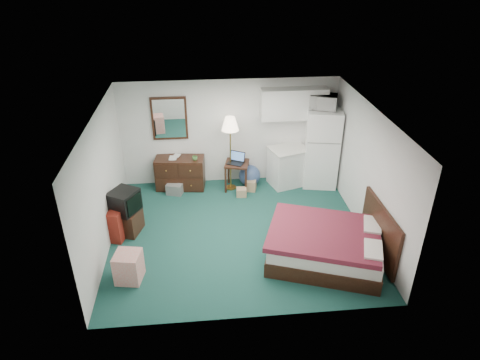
{
  "coord_description": "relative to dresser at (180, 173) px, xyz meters",
  "views": [
    {
      "loc": [
        -0.66,
        -7.0,
        5.05
      ],
      "look_at": [
        0.06,
        0.26,
        1.06
      ],
      "focal_mm": 32.0,
      "sensor_mm": 36.0,
      "label": 1
    }
  ],
  "objects": [
    {
      "name": "crt_tv",
      "position": [
        -1.02,
        -1.73,
        0.33
      ],
      "size": [
        0.68,
        0.7,
        0.45
      ],
      "primitive_type": null,
      "rotation": [
        0.0,
        0.0,
        -0.52
      ],
      "color": "black",
      "rests_on": "tv_stand"
    },
    {
      "name": "mirror",
      "position": [
        -0.16,
        0.24,
        1.27
      ],
      "size": [
        0.8,
        0.06,
        1.0
      ],
      "primitive_type": null,
      "color": "white",
      "rests_on": "walls"
    },
    {
      "name": "desk",
      "position": [
        1.32,
        -0.18,
        -0.05
      ],
      "size": [
        0.63,
        0.63,
        0.67
      ],
      "primitive_type": null,
      "rotation": [
        0.0,
        0.0,
        -0.22
      ],
      "color": "black",
      "rests_on": "floor"
    },
    {
      "name": "headboard",
      "position": [
        3.65,
        -2.97,
        0.17
      ],
      "size": [
        0.06,
        1.56,
        1.0
      ],
      "primitive_type": null,
      "color": "black",
      "rests_on": "walls"
    },
    {
      "name": "floor_lamp",
      "position": [
        1.18,
        -0.16,
        0.51
      ],
      "size": [
        0.48,
        0.48,
        1.78
      ],
      "primitive_type": null,
      "rotation": [
        0.0,
        0.0,
        -0.3
      ],
      "color": "gold",
      "rests_on": "floor"
    },
    {
      "name": "tv_stand",
      "position": [
        -1.02,
        -1.72,
        -0.14
      ],
      "size": [
        0.62,
        0.65,
        0.49
      ],
      "primitive_type": null,
      "rotation": [
        0.0,
        0.0,
        -0.31
      ],
      "color": "black",
      "rests_on": "floor"
    },
    {
      "name": "book_a",
      "position": [
        -0.23,
        0.01,
        0.5
      ],
      "size": [
        0.18,
        0.04,
        0.24
      ],
      "primitive_type": "imported",
      "rotation": [
        0.0,
        0.0,
        -0.09
      ],
      "color": "#9C8763",
      "rests_on": "dresser"
    },
    {
      "name": "walls",
      "position": [
        1.19,
        -1.98,
        0.87
      ],
      "size": [
        5.01,
        4.51,
        2.5
      ],
      "color": "silver",
      "rests_on": "floor"
    },
    {
      "name": "ceiling",
      "position": [
        1.19,
        -1.98,
        2.12
      ],
      "size": [
        5.0,
        4.5,
        0.01
      ],
      "primitive_type": "cube",
      "color": "silver",
      "rests_on": "walls"
    },
    {
      "name": "file_bin",
      "position": [
        -0.13,
        -0.29,
        -0.26
      ],
      "size": [
        0.42,
        0.36,
        0.25
      ],
      "primitive_type": null,
      "rotation": [
        0.0,
        0.0,
        -0.3
      ],
      "color": "slate",
      "rests_on": "floor"
    },
    {
      "name": "book_b",
      "position": [
        -0.13,
        0.14,
        0.49
      ],
      "size": [
        0.15,
        0.07,
        0.21
      ],
      "primitive_type": "imported",
      "rotation": [
        0.0,
        0.0,
        -0.31
      ],
      "color": "#9C8763",
      "rests_on": "dresser"
    },
    {
      "name": "floor",
      "position": [
        1.19,
        -1.98,
        -0.38
      ],
      "size": [
        5.0,
        4.5,
        0.01
      ],
      "primitive_type": "cube",
      "color": "#153430",
      "rests_on": "ground"
    },
    {
      "name": "laptop",
      "position": [
        1.29,
        -0.22,
        0.41
      ],
      "size": [
        0.45,
        0.43,
        0.25
      ],
      "primitive_type": null,
      "rotation": [
        0.0,
        0.0,
        -0.49
      ],
      "color": "black",
      "rests_on": "desk"
    },
    {
      "name": "bed",
      "position": [
        2.67,
        -2.97,
        -0.07
      ],
      "size": [
        2.35,
        2.09,
        0.62
      ],
      "primitive_type": null,
      "rotation": [
        0.0,
        0.0,
        -0.34
      ],
      "color": "maroon",
      "rests_on": "floor"
    },
    {
      "name": "suitcase",
      "position": [
        -1.17,
        -1.94,
        -0.06
      ],
      "size": [
        0.34,
        0.45,
        0.64
      ],
      "primitive_type": null,
      "rotation": [
        0.0,
        0.0,
        -0.27
      ],
      "color": "maroon",
      "rests_on": "floor"
    },
    {
      "name": "fridge",
      "position": [
        3.32,
        -0.1,
        0.55
      ],
      "size": [
        0.9,
        0.9,
        1.87
      ],
      "primitive_type": null,
      "rotation": [
        0.0,
        0.0,
        -0.19
      ],
      "color": "white",
      "rests_on": "floor"
    },
    {
      "name": "mug",
      "position": [
        0.36,
        -0.14,
        0.44
      ],
      "size": [
        0.13,
        0.1,
        0.12
      ],
      "primitive_type": "imported",
      "rotation": [
        0.0,
        0.0,
        -0.07
      ],
      "color": "#487B3C",
      "rests_on": "dresser"
    },
    {
      "name": "retail_box",
      "position": [
        -0.81,
        -3.16,
        -0.12
      ],
      "size": [
        0.49,
        0.49,
        0.53
      ],
      "primitive_type": null,
      "rotation": [
        0.0,
        0.0,
        -0.18
      ],
      "color": "beige",
      "rests_on": "floor"
    },
    {
      "name": "cardboard_box_a",
      "position": [
        1.39,
        -0.56,
        -0.29
      ],
      "size": [
        0.24,
        0.21,
        0.19
      ],
      "primitive_type": null,
      "rotation": [
        0.0,
        0.0,
        -0.08
      ],
      "color": "#9C8763",
      "rests_on": "floor"
    },
    {
      "name": "cardboard_box_b",
      "position": [
        1.65,
        -0.29,
        -0.25
      ],
      "size": [
        0.28,
        0.31,
        0.26
      ],
      "primitive_type": null,
      "rotation": [
        0.0,
        0.0,
        -0.26
      ],
      "color": "#9C8763",
      "rests_on": "floor"
    },
    {
      "name": "dresser",
      "position": [
        0.0,
        0.0,
        0.0
      ],
      "size": [
        1.17,
        0.63,
        0.76
      ],
      "primitive_type": null,
      "rotation": [
        0.0,
        0.0,
        -0.11
      ],
      "color": "black",
      "rests_on": "floor"
    },
    {
      "name": "microwave",
      "position": [
        3.26,
        -0.07,
        1.68
      ],
      "size": [
        0.66,
        0.5,
        0.4
      ],
      "primitive_type": "imported",
      "rotation": [
        0.0,
        0.0,
        -0.34
      ],
      "color": "white",
      "rests_on": "fridge"
    },
    {
      "name": "exercise_ball",
      "position": [
        1.64,
        -0.06,
        -0.13
      ],
      "size": [
        0.57,
        0.57,
        0.51
      ],
      "primitive_type": "sphere",
      "rotation": [
        0.0,
        0.0,
        0.12
      ],
      "color": "#324876",
      "rests_on": "floor"
    },
    {
      "name": "upper_cabinets",
      "position": [
        2.64,
        0.1,
        1.57
      ],
      "size": [
        1.5,
        0.35,
        0.7
      ],
      "primitive_type": null,
      "color": "silver",
      "rests_on": "walls"
    },
    {
      "name": "kitchen_counter",
      "position": [
        2.55,
        -0.07,
        0.07
      ],
      "size": [
        0.97,
        0.84,
        0.9
      ],
      "primitive_type": null,
      "rotation": [
        0.0,
        0.0,
        0.3
      ],
      "color": "silver",
      "rests_on": "floor"
    }
  ]
}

